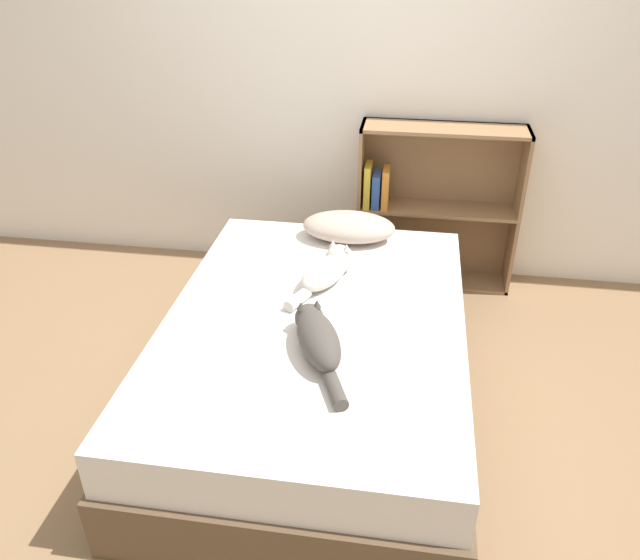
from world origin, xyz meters
TOP-DOWN VIEW (x-y plane):
  - ground_plane at (0.00, 0.00)m, footprint 8.00×8.00m
  - wall_back at (0.00, 1.41)m, footprint 8.00×0.06m
  - bed at (0.00, 0.00)m, footprint 1.32×1.88m
  - pillow at (0.06, 0.76)m, footprint 0.49×0.29m
  - cat_light at (0.01, 0.31)m, footprint 0.28×0.47m
  - cat_dark at (0.05, -0.24)m, footprint 0.30×0.54m
  - bookshelf at (0.50, 1.28)m, footprint 0.93×0.26m

SIDE VIEW (x-z plane):
  - ground_plane at x=0.00m, z-range 0.00..0.00m
  - bed at x=0.00m, z-range 0.00..0.48m
  - bookshelf at x=0.50m, z-range 0.01..0.99m
  - cat_light at x=0.01m, z-range 0.47..0.63m
  - cat_dark at x=0.05m, z-range 0.48..0.62m
  - pillow at x=0.06m, z-range 0.48..0.63m
  - wall_back at x=0.00m, z-range 0.00..2.50m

